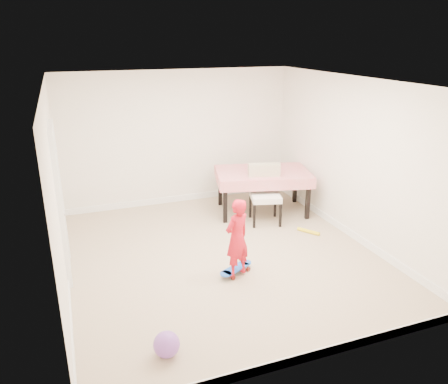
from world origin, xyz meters
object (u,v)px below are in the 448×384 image
object	(u,v)px
skateboard	(236,270)
balloon	(167,344)
dining_chair	(266,195)
dining_table	(262,192)
child	(237,240)

from	to	relation	value
skateboard	balloon	xyz separation A→B (m)	(-1.31, -1.32, 0.10)
dining_chair	balloon	bearing A→B (deg)	-116.13
dining_table	skateboard	world-z (taller)	dining_table
dining_table	balloon	xyz separation A→B (m)	(-2.64, -3.31, -0.26)
dining_table	dining_chair	xyz separation A→B (m)	(-0.17, -0.48, 0.12)
dining_table	skateboard	xyz separation A→B (m)	(-1.33, -1.98, -0.36)
dining_table	balloon	size ratio (longest dim) A/B	6.10
child	dining_table	bearing A→B (deg)	-147.21
dining_table	balloon	bearing A→B (deg)	-114.61
dining_chair	child	bearing A→B (deg)	-111.67
dining_chair	skateboard	size ratio (longest dim) A/B	1.76
dining_chair	dining_table	bearing A→B (deg)	86.06
dining_table	balloon	distance (m)	4.24
dining_chair	child	world-z (taller)	child
dining_chair	skateboard	world-z (taller)	dining_chair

